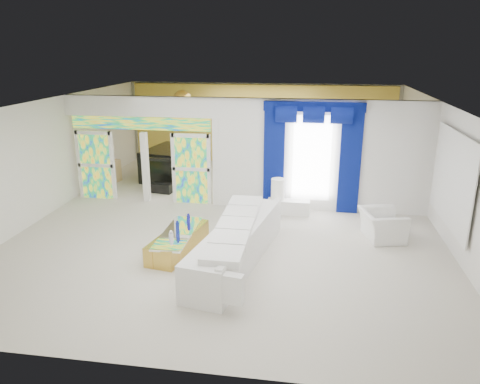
% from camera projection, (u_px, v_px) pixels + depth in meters
% --- Properties ---
extents(floor, '(12.00, 12.00, 0.00)m').
position_uv_depth(floor, '(236.00, 218.00, 12.06)').
color(floor, '#B7AF9E').
rests_on(floor, ground).
extents(dividing_wall, '(5.70, 0.18, 3.00)m').
position_uv_depth(dividing_wall, '(321.00, 156.00, 12.23)').
color(dividing_wall, white).
rests_on(dividing_wall, ground).
extents(dividing_header, '(4.30, 0.18, 0.55)m').
position_uv_depth(dividing_header, '(139.00, 106.00, 12.59)').
color(dividing_header, white).
rests_on(dividing_header, dividing_wall).
extents(stained_panel_left, '(0.95, 0.04, 2.00)m').
position_uv_depth(stained_panel_left, '(96.00, 165.00, 13.32)').
color(stained_panel_left, '#994C3F').
rests_on(stained_panel_left, ground).
extents(stained_panel_right, '(0.95, 0.04, 2.00)m').
position_uv_depth(stained_panel_right, '(191.00, 169.00, 12.90)').
color(stained_panel_right, '#994C3F').
rests_on(stained_panel_right, ground).
extents(stained_transom, '(4.00, 0.05, 0.35)m').
position_uv_depth(stained_transom, '(140.00, 123.00, 12.73)').
color(stained_transom, '#994C3F').
rests_on(stained_transom, dividing_header).
extents(window_pane, '(1.00, 0.02, 2.30)m').
position_uv_depth(window_pane, '(312.00, 159.00, 12.18)').
color(window_pane, white).
rests_on(window_pane, dividing_wall).
extents(blue_drape_left, '(0.55, 0.10, 2.80)m').
position_uv_depth(blue_drape_left, '(274.00, 159.00, 12.32)').
color(blue_drape_left, '#040A4C').
rests_on(blue_drape_left, ground).
extents(blue_drape_right, '(0.55, 0.10, 2.80)m').
position_uv_depth(blue_drape_right, '(350.00, 162.00, 12.02)').
color(blue_drape_right, '#040A4C').
rests_on(blue_drape_right, ground).
extents(blue_pelmet, '(2.60, 0.12, 0.25)m').
position_uv_depth(blue_pelmet, '(314.00, 107.00, 11.74)').
color(blue_pelmet, '#040A4C').
rests_on(blue_pelmet, dividing_wall).
extents(wall_mirror, '(0.04, 2.70, 1.90)m').
position_uv_depth(wall_mirror, '(453.00, 179.00, 9.92)').
color(wall_mirror, white).
rests_on(wall_mirror, ground).
extents(gold_curtains, '(9.70, 0.12, 2.90)m').
position_uv_depth(gold_curtains, '(261.00, 124.00, 17.15)').
color(gold_curtains, '#B87E2C').
rests_on(gold_curtains, ground).
extents(white_sofa, '(1.53, 4.03, 0.75)m').
position_uv_depth(white_sofa, '(237.00, 245.00, 9.50)').
color(white_sofa, white).
rests_on(white_sofa, ground).
extents(coffee_table, '(0.97, 2.00, 0.43)m').
position_uv_depth(coffee_table, '(178.00, 242.00, 10.03)').
color(coffee_table, gold).
rests_on(coffee_table, ground).
extents(console_table, '(1.13, 0.37, 0.37)m').
position_uv_depth(console_table, '(289.00, 207.00, 12.31)').
color(console_table, white).
rests_on(console_table, ground).
extents(table_lamp, '(0.36, 0.36, 0.58)m').
position_uv_depth(table_lamp, '(278.00, 189.00, 12.21)').
color(table_lamp, white).
rests_on(table_lamp, console_table).
extents(armchair, '(1.10, 1.20, 0.67)m').
position_uv_depth(armchair, '(382.00, 225.00, 10.66)').
color(armchair, white).
rests_on(armchair, ground).
extents(grand_piano, '(1.89, 2.28, 1.03)m').
position_uv_depth(grand_piano, '(174.00, 163.00, 15.50)').
color(grand_piano, black).
rests_on(grand_piano, ground).
extents(piano_bench, '(0.89, 0.47, 0.28)m').
position_uv_depth(piano_bench, '(159.00, 188.00, 14.11)').
color(piano_bench, black).
rests_on(piano_bench, ground).
extents(tv_console, '(0.58, 0.55, 0.72)m').
position_uv_depth(tv_console, '(111.00, 171.00, 15.19)').
color(tv_console, '#A17050').
rests_on(tv_console, ground).
extents(chandelier, '(0.60, 0.60, 0.60)m').
position_uv_depth(chandelier, '(182.00, 100.00, 14.79)').
color(chandelier, gold).
rests_on(chandelier, ceiling).
extents(decanters, '(0.22, 1.02, 0.23)m').
position_uv_depth(decanters, '(179.00, 228.00, 10.03)').
color(decanters, silver).
rests_on(decanters, coffee_table).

